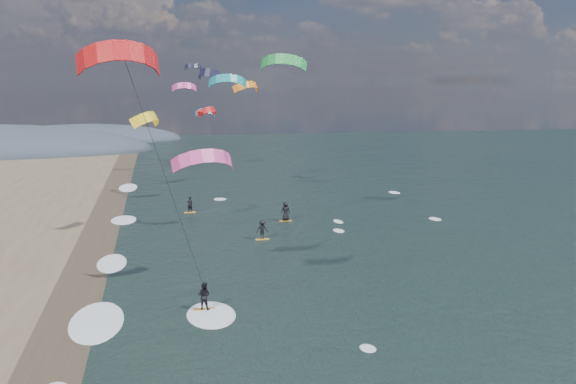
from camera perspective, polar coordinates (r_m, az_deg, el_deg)
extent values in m
cube|color=#382D23|center=(30.82, -20.33, -14.28)|extent=(3.00, 240.00, 0.00)
ellipsoid|color=#3D4756|center=(139.18, -17.68, 4.34)|extent=(40.00, 18.00, 7.00)
cube|color=gold|center=(35.72, -7.45, -10.31)|extent=(1.19, 0.37, 0.06)
imported|color=black|center=(35.45, -7.48, -9.12)|extent=(0.92, 0.84, 1.51)
ellipsoid|color=white|center=(35.00, -6.85, -10.78)|extent=(2.60, 4.20, 0.12)
cylinder|color=black|center=(30.86, -10.59, 0.59)|extent=(0.02, 0.02, 14.06)
cube|color=gold|center=(50.49, -2.30, -4.21)|extent=(1.10, 0.35, 0.05)
imported|color=black|center=(50.31, -2.31, -3.35)|extent=(1.02, 0.66, 1.50)
cube|color=gold|center=(57.01, -0.22, -2.56)|extent=(1.10, 0.35, 0.05)
imported|color=black|center=(56.83, -0.22, -1.72)|extent=(0.85, 0.59, 1.67)
cube|color=gold|center=(61.29, -8.71, -1.80)|extent=(1.10, 0.35, 0.05)
imported|color=black|center=(61.14, -8.72, -1.09)|extent=(0.64, 0.54, 1.50)
ellipsoid|color=white|center=(35.26, -17.14, -11.00)|extent=(2.40, 5.40, 0.11)
ellipsoid|color=white|center=(45.68, -15.84, -6.13)|extent=(2.40, 5.40, 0.11)
ellipsoid|color=white|center=(59.24, -14.87, -2.45)|extent=(2.40, 5.40, 0.11)
ellipsoid|color=white|center=(76.92, -14.14, 0.37)|extent=(2.40, 5.40, 0.11)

